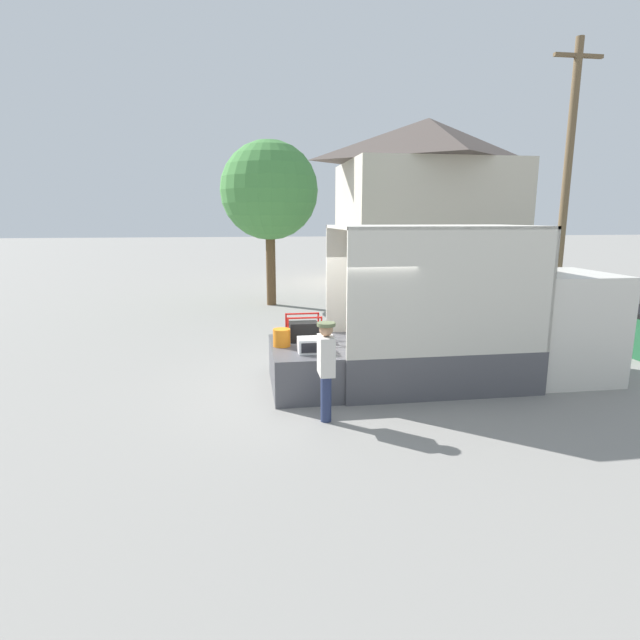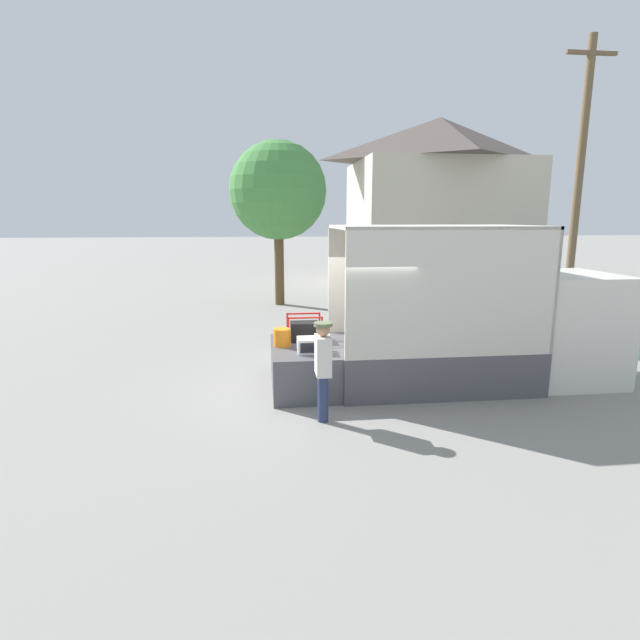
% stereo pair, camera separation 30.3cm
% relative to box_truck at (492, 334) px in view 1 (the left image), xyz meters
% --- Properties ---
extents(ground_plane, '(160.00, 160.00, 0.00)m').
position_rel_box_truck_xyz_m(ground_plane, '(-3.31, 0.00, -0.95)').
color(ground_plane, gray).
extents(box_truck, '(5.71, 2.28, 3.18)m').
position_rel_box_truck_xyz_m(box_truck, '(0.00, 0.00, 0.00)').
color(box_truck, silver).
rests_on(box_truck, ground).
extents(tailgate_deck, '(1.26, 2.17, 0.86)m').
position_rel_box_truck_xyz_m(tailgate_deck, '(-3.94, 0.00, -0.52)').
color(tailgate_deck, '#4C4C51').
rests_on(tailgate_deck, ground).
extents(microwave, '(0.50, 0.42, 0.27)m').
position_rel_box_truck_xyz_m(microwave, '(-3.85, -0.49, 0.04)').
color(microwave, white).
rests_on(microwave, tailgate_deck).
extents(portable_generator, '(0.71, 0.48, 0.54)m').
position_rel_box_truck_xyz_m(portable_generator, '(-3.87, 0.40, 0.11)').
color(portable_generator, black).
rests_on(portable_generator, tailgate_deck).
extents(orange_bucket, '(0.34, 0.34, 0.35)m').
position_rel_box_truck_xyz_m(orange_bucket, '(-4.36, 0.03, 0.08)').
color(orange_bucket, orange).
rests_on(orange_bucket, tailgate_deck).
extents(worker_person, '(0.30, 0.44, 1.68)m').
position_rel_box_truck_xyz_m(worker_person, '(-3.77, -1.73, 0.08)').
color(worker_person, navy).
rests_on(worker_person, ground).
extents(house_backdrop, '(8.68, 6.93, 8.21)m').
position_rel_box_truck_xyz_m(house_backdrop, '(4.26, 15.88, 3.23)').
color(house_backdrop, beige).
rests_on(house_backdrop, ground).
extents(utility_pole, '(1.80, 0.28, 9.34)m').
position_rel_box_truck_xyz_m(utility_pole, '(6.41, 7.49, 3.88)').
color(utility_pole, brown).
rests_on(utility_pole, ground).
extents(street_tree, '(3.64, 3.64, 6.14)m').
position_rel_box_truck_xyz_m(street_tree, '(-4.06, 9.79, 3.34)').
color(street_tree, brown).
rests_on(street_tree, ground).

